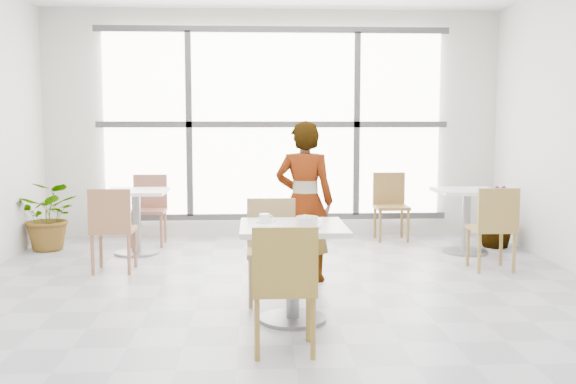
{
  "coord_description": "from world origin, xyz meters",
  "views": [
    {
      "loc": [
        -0.26,
        -5.28,
        1.53
      ],
      "look_at": [
        0.0,
        -0.3,
        1.0
      ],
      "focal_mm": 41.19,
      "sensor_mm": 36.0,
      "label": 1
    }
  ],
  "objects_px": {
    "oatmeal_bowl": "(307,222)",
    "bg_chair_right_near": "(494,223)",
    "chair_far": "(272,243)",
    "bg_table_left": "(136,212)",
    "chair_near": "(284,280)",
    "main_table": "(293,254)",
    "bg_table_right": "(466,212)",
    "bg_chair_right_far": "(390,201)",
    "coffee_cup": "(265,219)",
    "bg_chair_left_far": "(149,205)",
    "plant_left": "(50,216)",
    "plant_right": "(496,217)",
    "person": "(304,201)",
    "bg_chair_left_near": "(112,224)"
  },
  "relations": [
    {
      "from": "bg_chair_right_near",
      "to": "bg_table_left",
      "type": "bearing_deg",
      "value": -16.13
    },
    {
      "from": "oatmeal_bowl",
      "to": "bg_table_left",
      "type": "distance_m",
      "value": 3.35
    },
    {
      "from": "coffee_cup",
      "to": "plant_left",
      "type": "relative_size",
      "value": 0.19
    },
    {
      "from": "main_table",
      "to": "chair_near",
      "type": "relative_size",
      "value": 0.92
    },
    {
      "from": "coffee_cup",
      "to": "plant_left",
      "type": "xyz_separation_m",
      "value": [
        -2.52,
        2.86,
        -0.37
      ]
    },
    {
      "from": "oatmeal_bowl",
      "to": "chair_near",
      "type": "bearing_deg",
      "value": -107.56
    },
    {
      "from": "chair_far",
      "to": "coffee_cup",
      "type": "relative_size",
      "value": 5.47
    },
    {
      "from": "bg_chair_right_near",
      "to": "chair_near",
      "type": "bearing_deg",
      "value": 46.1
    },
    {
      "from": "bg_chair_left_near",
      "to": "person",
      "type": "bearing_deg",
      "value": 168.16
    },
    {
      "from": "oatmeal_bowl",
      "to": "plant_left",
      "type": "xyz_separation_m",
      "value": [
        -2.83,
        3.13,
        -0.38
      ]
    },
    {
      "from": "bg_table_right",
      "to": "bg_chair_right_far",
      "type": "bearing_deg",
      "value": 125.96
    },
    {
      "from": "main_table",
      "to": "bg_chair_left_far",
      "type": "relative_size",
      "value": 0.92
    },
    {
      "from": "coffee_cup",
      "to": "bg_table_left",
      "type": "xyz_separation_m",
      "value": [
        -1.45,
        2.57,
        -0.29
      ]
    },
    {
      "from": "main_table",
      "to": "bg_table_right",
      "type": "bearing_deg",
      "value": 49.6
    },
    {
      "from": "bg_chair_right_near",
      "to": "plant_right",
      "type": "bearing_deg",
      "value": -111.22
    },
    {
      "from": "bg_chair_left_far",
      "to": "bg_chair_right_near",
      "type": "distance_m",
      "value": 4.14
    },
    {
      "from": "bg_chair_right_near",
      "to": "coffee_cup",
      "type": "bearing_deg",
      "value": 31.72
    },
    {
      "from": "bg_table_right",
      "to": "plant_right",
      "type": "bearing_deg",
      "value": 34.88
    },
    {
      "from": "plant_left",
      "to": "bg_table_right",
      "type": "bearing_deg",
      "value": -5.03
    },
    {
      "from": "bg_chair_right_near",
      "to": "plant_left",
      "type": "bearing_deg",
      "value": -15.94
    },
    {
      "from": "chair_near",
      "to": "oatmeal_bowl",
      "type": "bearing_deg",
      "value": -107.56
    },
    {
      "from": "main_table",
      "to": "plant_right",
      "type": "relative_size",
      "value": 1.07
    },
    {
      "from": "oatmeal_bowl",
      "to": "bg_table_right",
      "type": "distance_m",
      "value": 3.42
    },
    {
      "from": "main_table",
      "to": "coffee_cup",
      "type": "bearing_deg",
      "value": 147.68
    },
    {
      "from": "chair_near",
      "to": "bg_chair_left_far",
      "type": "distance_m",
      "value": 4.34
    },
    {
      "from": "bg_table_right",
      "to": "plant_left",
      "type": "distance_m",
      "value": 4.94
    },
    {
      "from": "bg_chair_left_near",
      "to": "main_table",
      "type": "bearing_deg",
      "value": 135.21
    },
    {
      "from": "chair_near",
      "to": "bg_chair_left_far",
      "type": "height_order",
      "value": "same"
    },
    {
      "from": "oatmeal_bowl",
      "to": "chair_far",
      "type": "bearing_deg",
      "value": 108.02
    },
    {
      "from": "oatmeal_bowl",
      "to": "plant_right",
      "type": "xyz_separation_m",
      "value": [
        2.57,
        3.03,
        -0.42
      ]
    },
    {
      "from": "bg_chair_left_far",
      "to": "bg_chair_right_far",
      "type": "bearing_deg",
      "value": 3.71
    },
    {
      "from": "bg_chair_right_near",
      "to": "bg_chair_right_far",
      "type": "xyz_separation_m",
      "value": [
        -0.67,
        1.93,
        0.0
      ]
    },
    {
      "from": "bg_table_right",
      "to": "chair_near",
      "type": "bearing_deg",
      "value": -124.57
    },
    {
      "from": "bg_chair_left_far",
      "to": "chair_far",
      "type": "bearing_deg",
      "value": -61.62
    },
    {
      "from": "person",
      "to": "plant_left",
      "type": "height_order",
      "value": "person"
    },
    {
      "from": "main_table",
      "to": "oatmeal_bowl",
      "type": "relative_size",
      "value": 3.81
    },
    {
      "from": "coffee_cup",
      "to": "plant_right",
      "type": "bearing_deg",
      "value": 43.89
    },
    {
      "from": "bg_chair_right_near",
      "to": "bg_chair_right_far",
      "type": "relative_size",
      "value": 1.0
    },
    {
      "from": "bg_table_left",
      "to": "plant_right",
      "type": "distance_m",
      "value": 4.33
    },
    {
      "from": "main_table",
      "to": "oatmeal_bowl",
      "type": "xyz_separation_m",
      "value": [
        0.1,
        -0.13,
        0.27
      ]
    },
    {
      "from": "oatmeal_bowl",
      "to": "bg_chair_right_near",
      "type": "distance_m",
      "value": 2.71
    },
    {
      "from": "bg_table_left",
      "to": "bg_chair_left_far",
      "type": "bearing_deg",
      "value": 85.15
    },
    {
      "from": "main_table",
      "to": "plant_right",
      "type": "xyz_separation_m",
      "value": [
        2.66,
        2.9,
        -0.15
      ]
    },
    {
      "from": "person",
      "to": "plant_left",
      "type": "bearing_deg",
      "value": -18.23
    },
    {
      "from": "person",
      "to": "bg_chair_left_far",
      "type": "xyz_separation_m",
      "value": [
        -1.8,
        2.01,
        -0.27
      ]
    },
    {
      "from": "chair_near",
      "to": "oatmeal_bowl",
      "type": "height_order",
      "value": "chair_near"
    },
    {
      "from": "bg_chair_right_far",
      "to": "plant_right",
      "type": "relative_size",
      "value": 1.16
    },
    {
      "from": "bg_chair_left_far",
      "to": "bg_chair_right_near",
      "type": "relative_size",
      "value": 1.0
    },
    {
      "from": "coffee_cup",
      "to": "person",
      "type": "bearing_deg",
      "value": 71.21
    },
    {
      "from": "chair_far",
      "to": "bg_table_left",
      "type": "distance_m",
      "value": 2.58
    }
  ]
}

